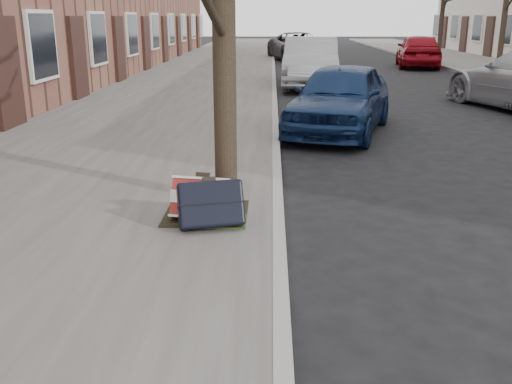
{
  "coord_description": "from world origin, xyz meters",
  "views": [
    {
      "loc": [
        -1.33,
        -4.39,
        2.09
      ],
      "look_at": [
        -1.47,
        0.8,
        0.49
      ],
      "focal_mm": 40.0,
      "sensor_mm": 36.0,
      "label": 1
    }
  ],
  "objects_px": {
    "car_near_mid": "(311,62)",
    "car_near_front": "(340,98)",
    "suitcase_navy": "(211,204)",
    "suitcase_red": "(201,199)"
  },
  "relations": [
    {
      "from": "suitcase_navy",
      "to": "car_near_front",
      "type": "distance_m",
      "value": 5.75
    },
    {
      "from": "car_near_mid",
      "to": "car_near_front",
      "type": "bearing_deg",
      "value": -85.58
    },
    {
      "from": "suitcase_red",
      "to": "suitcase_navy",
      "type": "xyz_separation_m",
      "value": [
        0.12,
        -0.23,
        0.02
      ]
    },
    {
      "from": "suitcase_navy",
      "to": "car_near_mid",
      "type": "distance_m",
      "value": 12.83
    },
    {
      "from": "car_near_front",
      "to": "car_near_mid",
      "type": "relative_size",
      "value": 0.84
    },
    {
      "from": "suitcase_red",
      "to": "car_near_mid",
      "type": "bearing_deg",
      "value": 91.53
    },
    {
      "from": "suitcase_red",
      "to": "car_near_mid",
      "type": "distance_m",
      "value": 12.62
    },
    {
      "from": "car_near_front",
      "to": "car_near_mid",
      "type": "xyz_separation_m",
      "value": [
        -0.08,
        7.26,
        0.1
      ]
    },
    {
      "from": "suitcase_navy",
      "to": "car_near_mid",
      "type": "relative_size",
      "value": 0.14
    },
    {
      "from": "suitcase_navy",
      "to": "car_near_front",
      "type": "relative_size",
      "value": 0.17
    }
  ]
}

